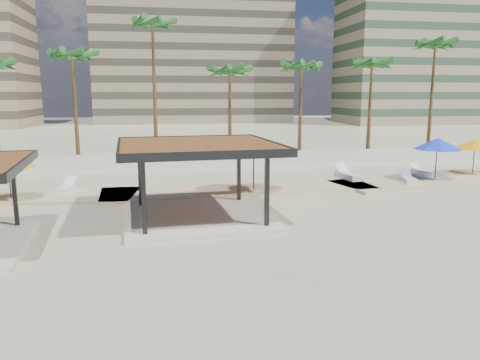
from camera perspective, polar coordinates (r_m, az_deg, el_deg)
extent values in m
plane|color=#C9B985|center=(20.57, -2.17, -5.45)|extent=(200.00, 200.00, 0.00)
cube|color=#C6B284|center=(27.57, 0.11, -1.22)|extent=(16.24, 5.11, 0.24)
cube|color=#C6B284|center=(34.11, 23.54, 0.16)|extent=(16.49, 7.75, 0.24)
cube|color=silver|center=(36.06, -5.40, 2.38)|extent=(56.00, 0.30, 1.20)
cube|color=#847259|center=(98.20, -5.81, 15.28)|extent=(38.00, 16.00, 28.00)
cube|color=gray|center=(100.04, 21.88, 16.24)|extent=(32.00, 15.00, 34.00)
cube|color=beige|center=(21.59, -5.08, -4.44)|extent=(7.07, 7.07, 0.20)
cube|color=black|center=(18.58, -11.66, -1.99)|extent=(0.19, 0.19, 3.00)
cube|color=black|center=(23.49, -12.11, 0.58)|extent=(0.19, 0.19, 3.00)
cube|color=black|center=(19.38, 3.30, -1.27)|extent=(0.19, 0.19, 3.00)
cube|color=black|center=(24.13, -0.15, 1.07)|extent=(0.19, 0.19, 3.00)
cube|color=brown|center=(21.00, -5.23, 4.15)|extent=(7.29, 7.29, 0.28)
cube|color=black|center=(17.66, -3.60, 2.98)|extent=(6.90, 0.63, 0.34)
cube|color=black|center=(24.35, -6.41, 4.99)|extent=(6.90, 0.63, 0.34)
cube|color=black|center=(20.78, -14.57, 3.79)|extent=(0.63, 6.90, 0.34)
cube|color=black|center=(21.75, 3.70, 4.39)|extent=(0.63, 6.90, 0.34)
cube|color=black|center=(21.60, -25.78, -1.43)|extent=(0.18, 0.18, 2.78)
cube|color=black|center=(18.95, -24.89, 1.80)|extent=(0.77, 6.38, 0.32)
cylinder|color=beige|center=(27.16, -26.10, -2.10)|extent=(0.45, 0.45, 0.11)
cylinder|color=#262628|center=(26.98, -26.27, 0.03)|extent=(0.06, 0.06, 2.16)
cone|color=#F5A407|center=(26.85, -26.43, 1.97)|extent=(3.45, 3.45, 0.63)
cylinder|color=beige|center=(26.47, 1.67, -1.29)|extent=(0.57, 0.57, 0.14)
cylinder|color=#262628|center=(26.23, 1.68, 1.51)|extent=(0.08, 0.08, 2.76)
cone|color=red|center=(26.07, 1.69, 4.08)|extent=(4.28, 4.28, 0.80)
cylinder|color=beige|center=(32.77, 22.66, 0.17)|extent=(0.52, 0.52, 0.13)
cylinder|color=#262628|center=(32.60, 22.81, 2.23)|extent=(0.07, 0.07, 2.51)
cone|color=blue|center=(32.48, 22.94, 4.11)|extent=(3.92, 3.92, 0.73)
cylinder|color=beige|center=(36.13, 26.47, 0.75)|extent=(0.46, 0.46, 0.11)
cylinder|color=#262628|center=(35.99, 26.61, 2.41)|extent=(0.07, 0.07, 2.23)
cone|color=#F5A407|center=(35.88, 26.73, 3.92)|extent=(2.79, 2.79, 0.65)
cube|color=white|center=(28.31, -20.44, -1.06)|extent=(0.91, 1.95, 0.26)
cube|color=white|center=(28.28, -20.46, -0.74)|extent=(0.91, 1.95, 0.06)
cube|color=white|center=(28.92, -20.02, -0.02)|extent=(0.70, 0.73, 0.48)
cube|color=white|center=(31.31, 13.06, 0.44)|extent=(1.16, 2.35, 0.32)
cube|color=white|center=(31.28, 13.07, 0.78)|extent=(1.16, 2.35, 0.07)
cube|color=white|center=(31.97, 12.26, 1.51)|extent=(0.86, 0.89, 0.57)
cube|color=white|center=(31.24, 19.81, 0.01)|extent=(1.04, 1.93, 0.26)
cube|color=white|center=(31.22, 19.83, 0.29)|extent=(1.04, 1.93, 0.06)
cube|color=white|center=(31.86, 19.50, 0.91)|extent=(0.73, 0.75, 0.47)
cube|color=white|center=(34.00, 21.16, 0.72)|extent=(0.73, 1.84, 0.25)
cube|color=white|center=(33.97, 21.17, 0.98)|extent=(0.73, 1.84, 0.05)
cube|color=white|center=(34.52, 20.56, 1.52)|extent=(0.63, 0.65, 0.46)
cone|color=brown|center=(38.31, -19.41, 7.91)|extent=(0.36, 0.36, 8.65)
ellipsoid|color=#1F5921|center=(38.39, -19.79, 13.99)|extent=(3.00, 3.00, 1.80)
cone|color=brown|center=(38.53, -10.37, 10.23)|extent=(0.36, 0.36, 11.20)
ellipsoid|color=#1F5921|center=(38.90, -10.64, 18.13)|extent=(3.00, 3.00, 1.80)
cone|color=brown|center=(38.46, -1.24, 7.73)|extent=(0.36, 0.36, 7.63)
ellipsoid|color=#1F5921|center=(38.46, -1.26, 13.04)|extent=(3.00, 3.00, 1.80)
cone|color=brown|center=(39.94, 7.35, 8.03)|extent=(0.36, 0.36, 8.02)
ellipsoid|color=#1F5921|center=(39.97, 7.48, 13.43)|extent=(3.00, 3.00, 1.80)
cone|color=brown|center=(41.69, 15.52, 8.02)|extent=(0.36, 0.36, 8.28)
ellipsoid|color=#1F5921|center=(41.73, 15.79, 13.36)|extent=(3.00, 3.00, 1.80)
cone|color=brown|center=(45.03, 22.28, 8.88)|extent=(0.36, 0.36, 10.02)
ellipsoid|color=#1F5921|center=(45.22, 22.71, 14.91)|extent=(3.00, 3.00, 1.80)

